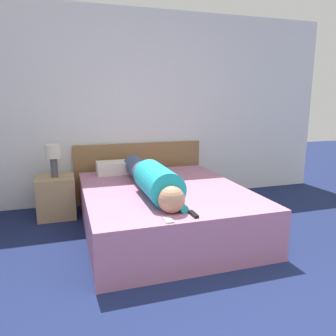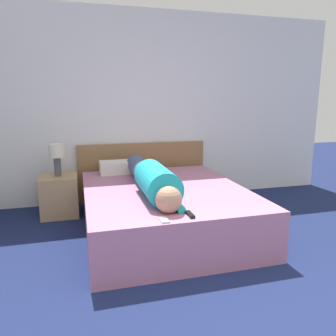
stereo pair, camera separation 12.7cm
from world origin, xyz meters
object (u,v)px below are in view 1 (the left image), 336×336
at_px(table_lamp, 53,155).
at_px(tv_remote, 193,214).
at_px(nightstand, 56,197).
at_px(pillow_near_headboard, 119,167).
at_px(person_lying, 152,179).
at_px(cell_phone, 168,220).
at_px(bed, 164,209).

relative_size(table_lamp, tv_remote, 2.63).
bearing_deg(table_lamp, nightstand, -90.00).
relative_size(table_lamp, pillow_near_headboard, 0.70).
bearing_deg(table_lamp, tv_remote, -56.73).
bearing_deg(person_lying, pillow_near_headboard, 100.27).
bearing_deg(cell_phone, nightstand, 116.77).
xyz_separation_m(table_lamp, pillow_near_headboard, (0.79, 0.05, -0.21)).
xyz_separation_m(pillow_near_headboard, tv_remote, (0.32, -1.75, -0.07)).
bearing_deg(cell_phone, bed, 75.23).
bearing_deg(person_lying, nightstand, 136.32).
xyz_separation_m(person_lying, pillow_near_headboard, (-0.18, 0.98, -0.06)).
xyz_separation_m(nightstand, pillow_near_headboard, (0.79, 0.05, 0.31)).
relative_size(table_lamp, cell_phone, 3.03).
distance_m(nightstand, pillow_near_headboard, 0.85).
xyz_separation_m(tv_remote, cell_phone, (-0.23, -0.05, -0.01)).
height_order(person_lying, tv_remote, person_lying).
height_order(nightstand, tv_remote, tv_remote).
distance_m(person_lying, pillow_near_headboard, 0.99).
bearing_deg(table_lamp, bed, -35.22).
height_order(nightstand, cell_phone, nightstand).
relative_size(bed, pillow_near_headboard, 3.67).
distance_m(bed, cell_phone, 1.01).
bearing_deg(cell_phone, person_lying, 84.09).
xyz_separation_m(bed, nightstand, (-1.13, 0.80, 0.01)).
distance_m(bed, tv_remote, 0.93).
xyz_separation_m(bed, tv_remote, (-0.02, -0.90, 0.25)).
bearing_deg(nightstand, table_lamp, 90.00).
bearing_deg(bed, pillow_near_headboard, 111.85).
bearing_deg(nightstand, pillow_near_headboard, 3.88).
height_order(bed, pillow_near_headboard, pillow_near_headboard).
height_order(nightstand, pillow_near_headboard, pillow_near_headboard).
height_order(pillow_near_headboard, cell_phone, pillow_near_headboard).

